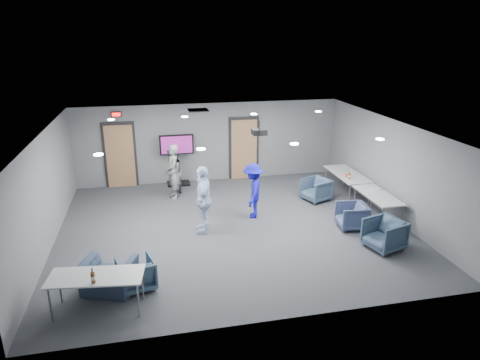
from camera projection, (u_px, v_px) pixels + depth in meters
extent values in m
plane|color=#35373C|center=(233.00, 227.00, 11.43)|extent=(9.00, 9.00, 0.00)
plane|color=silver|center=(232.00, 128.00, 10.55)|extent=(9.00, 9.00, 0.00)
cube|color=slate|center=(210.00, 142.00, 14.68)|extent=(9.00, 0.02, 2.70)
cube|color=slate|center=(278.00, 254.00, 7.29)|extent=(9.00, 0.02, 2.70)
cube|color=slate|center=(46.00, 193.00, 10.09)|extent=(0.02, 8.00, 2.70)
cube|color=slate|center=(391.00, 168.00, 11.89)|extent=(0.02, 8.00, 2.70)
cube|color=black|center=(120.00, 155.00, 14.15)|extent=(1.06, 0.06, 2.24)
cube|color=#A97B52|center=(120.00, 156.00, 14.12)|extent=(0.90, 0.05, 2.10)
cylinder|color=gray|center=(131.00, 158.00, 14.16)|extent=(0.04, 0.10, 0.04)
cube|color=black|center=(244.00, 148.00, 14.98)|extent=(1.06, 0.06, 2.24)
cube|color=#A97B52|center=(244.00, 150.00, 14.96)|extent=(0.90, 0.05, 2.10)
cylinder|color=gray|center=(254.00, 151.00, 15.00)|extent=(0.04, 0.10, 0.04)
cube|color=black|center=(116.00, 114.00, 13.67)|extent=(0.32, 0.06, 0.16)
cube|color=#FF0C0C|center=(116.00, 115.00, 13.63)|extent=(0.26, 0.02, 0.11)
cube|color=black|center=(198.00, 110.00, 13.04)|extent=(0.60, 0.60, 0.03)
cylinder|color=white|center=(98.00, 155.00, 8.29)|extent=(0.18, 0.18, 0.02)
cylinder|color=white|center=(111.00, 120.00, 11.62)|extent=(0.18, 0.18, 0.02)
cylinder|color=white|center=(201.00, 149.00, 8.69)|extent=(0.18, 0.18, 0.02)
cylinder|color=white|center=(185.00, 117.00, 12.02)|extent=(0.18, 0.18, 0.02)
cylinder|color=white|center=(294.00, 144.00, 9.09)|extent=(0.18, 0.18, 0.02)
cylinder|color=white|center=(254.00, 114.00, 12.42)|extent=(0.18, 0.18, 0.02)
cylinder|color=white|center=(380.00, 139.00, 9.49)|extent=(0.18, 0.18, 0.02)
cylinder|color=white|center=(318.00, 112.00, 12.82)|extent=(0.18, 0.18, 0.02)
imported|color=gray|center=(173.00, 172.00, 13.23)|extent=(0.45, 0.65, 1.70)
imported|color=#4E555E|center=(173.00, 173.00, 13.35)|extent=(0.81, 0.91, 1.56)
imported|color=#C6DEFF|center=(204.00, 199.00, 10.92)|extent=(0.58, 1.10, 1.78)
imported|color=#1A1AA9|center=(253.00, 191.00, 11.84)|extent=(0.86, 1.13, 1.55)
imported|color=#3A4E65|center=(316.00, 190.00, 13.17)|extent=(0.98, 0.96, 0.69)
imported|color=#3B4666|center=(352.00, 216.00, 11.30)|extent=(0.82, 0.80, 0.67)
imported|color=#36495D|center=(384.00, 234.00, 10.19)|extent=(1.01, 0.99, 0.74)
imported|color=#3E556B|center=(136.00, 274.00, 8.62)|extent=(0.85, 0.86, 0.65)
imported|color=#313F56|center=(108.00, 277.00, 8.51)|extent=(1.25, 1.18, 0.66)
cube|color=silver|center=(347.00, 174.00, 13.44)|extent=(0.81, 1.93, 0.03)
cylinder|color=gray|center=(326.00, 177.00, 14.32)|extent=(0.04, 0.04, 0.70)
cylinder|color=gray|center=(349.00, 195.00, 12.68)|extent=(0.04, 0.04, 0.70)
cylinder|color=gray|center=(344.00, 176.00, 14.45)|extent=(0.04, 0.04, 0.70)
cylinder|color=gray|center=(369.00, 194.00, 12.81)|extent=(0.04, 0.04, 0.70)
cube|color=silver|center=(378.00, 195.00, 11.69)|extent=(0.71, 1.71, 0.03)
cylinder|color=gray|center=(355.00, 198.00, 12.47)|extent=(0.04, 0.04, 0.70)
cylinder|color=gray|center=(382.00, 220.00, 11.04)|extent=(0.04, 0.04, 0.70)
cylinder|color=gray|center=(372.00, 197.00, 12.58)|extent=(0.04, 0.04, 0.70)
cylinder|color=gray|center=(401.00, 218.00, 11.15)|extent=(0.04, 0.04, 0.70)
cube|color=silver|center=(96.00, 276.00, 7.80)|extent=(1.78, 0.92, 0.03)
cylinder|color=gray|center=(142.00, 283.00, 8.24)|extent=(0.04, 0.04, 0.70)
cylinder|color=gray|center=(60.00, 287.00, 8.12)|extent=(0.04, 0.04, 0.70)
cylinder|color=gray|center=(138.00, 300.00, 7.72)|extent=(0.04, 0.04, 0.70)
cylinder|color=gray|center=(50.00, 305.00, 7.60)|extent=(0.04, 0.04, 0.70)
cylinder|color=#5A310F|center=(93.00, 278.00, 7.54)|extent=(0.07, 0.07, 0.21)
cylinder|color=#5A310F|center=(92.00, 270.00, 7.49)|extent=(0.03, 0.03, 0.09)
cylinder|color=beige|center=(93.00, 278.00, 7.54)|extent=(0.08, 0.08, 0.07)
cylinder|color=#5A310F|center=(349.00, 176.00, 12.94)|extent=(0.06, 0.06, 0.16)
cylinder|color=#5A310F|center=(350.00, 172.00, 12.90)|extent=(0.02, 0.02, 0.07)
cylinder|color=beige|center=(349.00, 176.00, 12.94)|extent=(0.06, 0.06, 0.05)
cube|color=#D35C34|center=(347.00, 175.00, 13.21)|extent=(0.23, 0.19, 0.04)
cube|color=silver|center=(376.00, 189.00, 12.03)|extent=(0.29, 0.25, 0.05)
cube|color=black|center=(179.00, 183.00, 14.66)|extent=(0.75, 0.54, 0.06)
cylinder|color=black|center=(178.00, 165.00, 14.44)|extent=(0.06, 0.06, 1.29)
cube|color=black|center=(177.00, 145.00, 14.21)|extent=(1.13, 0.07, 0.67)
cube|color=#6E1866|center=(177.00, 145.00, 14.16)|extent=(1.02, 0.01, 0.58)
cylinder|color=black|center=(259.00, 125.00, 11.42)|extent=(0.04, 0.04, 0.22)
cube|color=black|center=(259.00, 132.00, 11.48)|extent=(0.39, 0.33, 0.15)
cylinder|color=black|center=(261.00, 133.00, 11.32)|extent=(0.08, 0.06, 0.08)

